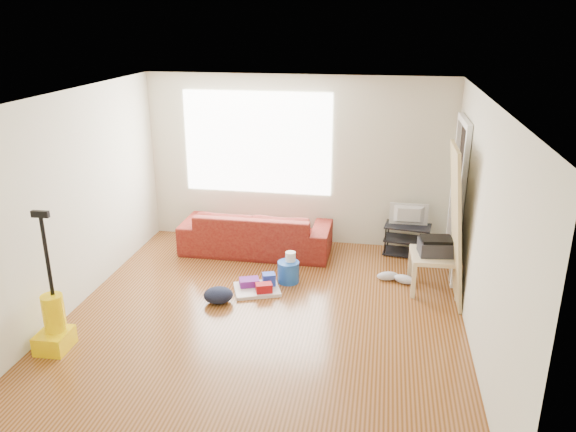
% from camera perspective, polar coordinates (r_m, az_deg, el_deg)
% --- Properties ---
extents(room, '(4.51, 5.01, 2.51)m').
position_cam_1_polar(room, '(6.08, -1.80, 0.32)').
color(room, '#5A2E0D').
rests_on(room, ground).
extents(sofa, '(2.15, 0.84, 0.63)m').
position_cam_1_polar(sofa, '(8.29, -3.20, -3.58)').
color(sofa, '#560B0B').
rests_on(sofa, ground).
extents(tv_stand, '(0.69, 0.45, 0.44)m').
position_cam_1_polar(tv_stand, '(8.27, 12.00, -2.34)').
color(tv_stand, black).
rests_on(tv_stand, ground).
extents(tv, '(0.54, 0.07, 0.31)m').
position_cam_1_polar(tv, '(8.14, 12.18, 0.08)').
color(tv, black).
rests_on(tv, tv_stand).
extents(side_table, '(0.61, 0.61, 0.48)m').
position_cam_1_polar(side_table, '(7.23, 14.69, -4.32)').
color(side_table, '#D0C084').
rests_on(side_table, ground).
extents(printer, '(0.45, 0.37, 0.22)m').
position_cam_1_polar(printer, '(7.16, 14.82, -2.99)').
color(printer, black).
rests_on(printer, side_table).
extents(bucket, '(0.32, 0.32, 0.28)m').
position_cam_1_polar(bucket, '(7.36, 0.04, -6.68)').
color(bucket, blue).
rests_on(bucket, ground).
extents(toilet_paper, '(0.13, 0.13, 0.12)m').
position_cam_1_polar(toilet_paper, '(7.30, 0.26, -5.15)').
color(toilet_paper, white).
rests_on(toilet_paper, bucket).
extents(cleaning_tray, '(0.67, 0.61, 0.20)m').
position_cam_1_polar(cleaning_tray, '(7.11, -3.03, -7.14)').
color(cleaning_tray, silver).
rests_on(cleaning_tray, ground).
extents(backpack, '(0.42, 0.37, 0.20)m').
position_cam_1_polar(backpack, '(6.91, -7.06, -8.70)').
color(backpack, black).
rests_on(backpack, ground).
extents(sneakers, '(0.52, 0.27, 0.12)m').
position_cam_1_polar(sneakers, '(7.46, 10.91, -6.17)').
color(sneakers, silver).
rests_on(sneakers, ground).
extents(vacuum, '(0.32, 0.36, 1.49)m').
position_cam_1_polar(vacuum, '(6.35, -22.70, -10.11)').
color(vacuum, '#F5C800').
rests_on(vacuum, ground).
extents(door_panel, '(0.24, 0.76, 1.90)m').
position_cam_1_polar(door_panel, '(7.21, 15.99, -8.08)').
color(door_panel, tan).
rests_on(door_panel, ground).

